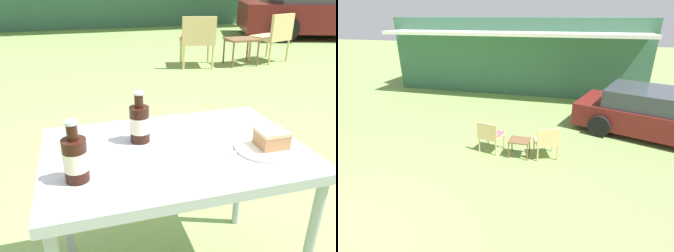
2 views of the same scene
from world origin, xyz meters
TOP-DOWN VIEW (x-y plane):
  - parked_car at (5.72, 5.90)m, footprint 4.69×3.22m
  - wicker_chair_cushioned at (1.55, 3.87)m, footprint 0.61×0.58m
  - wicker_chair_plain at (2.91, 3.85)m, footprint 0.65×0.63m
  - garden_side_table at (2.28, 3.79)m, footprint 0.49×0.40m
  - patio_table at (0.00, 0.00)m, footprint 0.99×0.65m
  - cake_on_plate at (0.34, -0.10)m, footprint 0.22×0.22m
  - cola_bottle_near at (-0.12, 0.10)m, footprint 0.08×0.08m
  - cola_bottle_far at (-0.37, -0.12)m, footprint 0.08×0.08m
  - fork at (0.26, -0.10)m, footprint 0.20×0.02m

SIDE VIEW (x-z plane):
  - garden_side_table at x=2.28m, z-range 0.16..0.59m
  - wicker_chair_cushioned at x=1.55m, z-range 0.06..0.85m
  - wicker_chair_plain at x=2.91m, z-range 0.06..0.85m
  - parked_car at x=5.72m, z-range -0.02..1.25m
  - patio_table at x=0.00m, z-range 0.28..0.98m
  - fork at x=0.26m, z-range 0.70..0.70m
  - cake_on_plate at x=0.34m, z-range 0.69..0.76m
  - cola_bottle_near at x=-0.12m, z-range 0.67..0.88m
  - cola_bottle_far at x=-0.37m, z-range 0.67..0.88m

